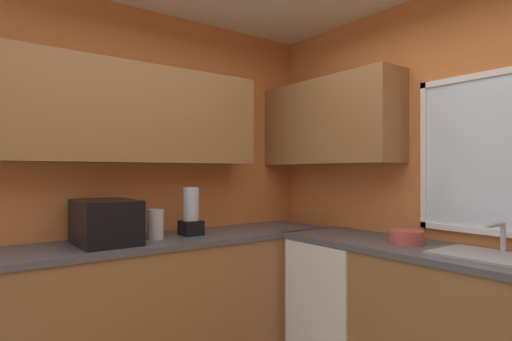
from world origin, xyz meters
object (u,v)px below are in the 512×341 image
object	(u,v)px
dishwasher	(342,298)
kettle	(155,224)
bowl	(406,237)
sink_assembly	(491,255)
blender_appliance	(191,214)
microwave	(105,222)

from	to	relation	value
dishwasher	kettle	xyz separation A→B (m)	(-0.64, -1.21, 0.58)
kettle	bowl	world-z (taller)	kettle
sink_assembly	blender_appliance	bearing A→B (deg)	-150.78
dishwasher	blender_appliance	bearing A→B (deg)	-125.56
sink_assembly	bowl	bearing A→B (deg)	-179.27
kettle	sink_assembly	world-z (taller)	kettle
sink_assembly	bowl	size ratio (longest dim) A/B	2.53
kettle	dishwasher	bearing A→B (deg)	62.22
dishwasher	bowl	world-z (taller)	bowl
microwave	sink_assembly	size ratio (longest dim) A/B	0.84
blender_appliance	dishwasher	bearing A→B (deg)	54.44
blender_appliance	bowl	bearing A→B (deg)	38.74
kettle	sink_assembly	bearing A→B (deg)	36.43
dishwasher	blender_appliance	size ratio (longest dim) A/B	2.40
sink_assembly	bowl	xyz separation A→B (m)	(-0.53, -0.01, 0.03)
microwave	bowl	xyz separation A→B (m)	(1.19, 1.58, -0.10)
kettle	microwave	bearing A→B (deg)	-93.38
microwave	kettle	bearing A→B (deg)	86.62
kettle	bowl	xyz separation A→B (m)	(1.17, 1.24, -0.06)
blender_appliance	sink_assembly	bearing A→B (deg)	29.22
dishwasher	microwave	size ratio (longest dim) A/B	1.80
sink_assembly	bowl	world-z (taller)	sink_assembly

